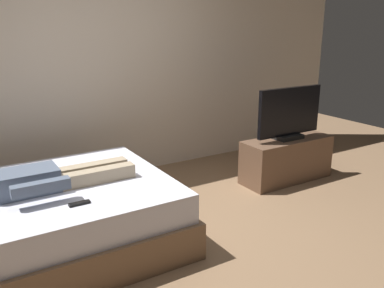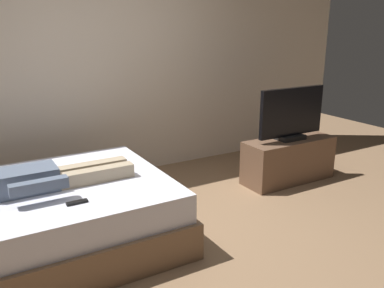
{
  "view_description": "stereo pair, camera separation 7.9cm",
  "coord_description": "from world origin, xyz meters",
  "px_view_note": "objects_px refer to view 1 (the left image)",
  "views": [
    {
      "loc": [
        -1.51,
        -2.58,
        1.77
      ],
      "look_at": [
        0.41,
        0.54,
        0.69
      ],
      "focal_mm": 38.36,
      "sensor_mm": 36.0,
      "label": 1
    },
    {
      "loc": [
        -1.45,
        -2.62,
        1.77
      ],
      "look_at": [
        0.41,
        0.54,
        0.69
      ],
      "focal_mm": 38.36,
      "sensor_mm": 36.0,
      "label": 2
    }
  ],
  "objects_px": {
    "bed": "(43,222)",
    "person": "(43,180)",
    "tv_stand": "(286,159)",
    "remote": "(79,203)",
    "tv": "(289,114)"
  },
  "relations": [
    {
      "from": "bed",
      "to": "remote",
      "type": "bearing_deg",
      "value": -67.6
    },
    {
      "from": "remote",
      "to": "tv",
      "type": "height_order",
      "value": "tv"
    },
    {
      "from": "remote",
      "to": "tv_stand",
      "type": "distance_m",
      "value": 2.67
    },
    {
      "from": "person",
      "to": "remote",
      "type": "distance_m",
      "value": 0.44
    },
    {
      "from": "bed",
      "to": "tv_stand",
      "type": "bearing_deg",
      "value": 3.15
    },
    {
      "from": "person",
      "to": "tv_stand",
      "type": "xyz_separation_m",
      "value": [
        2.74,
        0.18,
        -0.37
      ]
    },
    {
      "from": "tv_stand",
      "to": "tv",
      "type": "bearing_deg",
      "value": 0.0
    },
    {
      "from": "tv",
      "to": "person",
      "type": "bearing_deg",
      "value": -176.15
    },
    {
      "from": "bed",
      "to": "person",
      "type": "height_order",
      "value": "person"
    },
    {
      "from": "remote",
      "to": "tv_stand",
      "type": "relative_size",
      "value": 0.14
    },
    {
      "from": "person",
      "to": "tv",
      "type": "relative_size",
      "value": 1.43
    },
    {
      "from": "bed",
      "to": "tv_stand",
      "type": "relative_size",
      "value": 1.88
    },
    {
      "from": "bed",
      "to": "remote",
      "type": "height_order",
      "value": "remote"
    },
    {
      "from": "tv",
      "to": "tv_stand",
      "type": "bearing_deg",
      "value": 0.0
    },
    {
      "from": "tv_stand",
      "to": "remote",
      "type": "bearing_deg",
      "value": -167.18
    }
  ]
}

